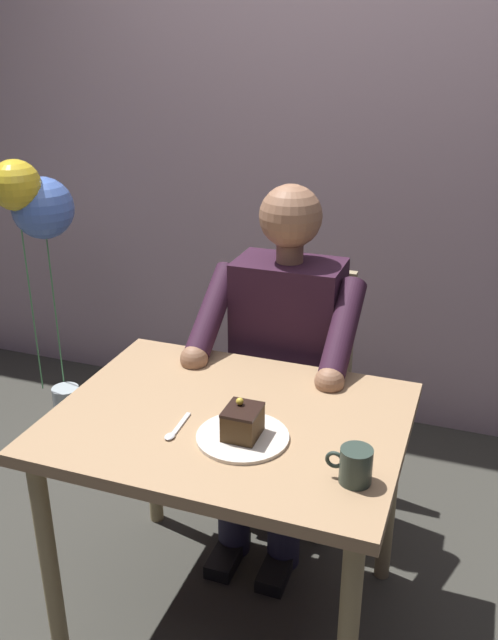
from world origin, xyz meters
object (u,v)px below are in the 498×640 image
at_px(coffee_cup, 355,465).
at_px(dessert_spoon, 175,430).
at_px(dining_table, 229,444).
at_px(chair, 294,379).
at_px(cake_slice, 243,422).
at_px(seated_person, 281,362).
at_px(balloon_display, 38,227).

xyz_separation_m(coffee_cup, dessert_spoon, (0.49, -0.05, -0.04)).
xyz_separation_m(dining_table, chair, (0.00, -0.65, -0.12)).
distance_m(dining_table, dessert_spoon, 0.19).
bearing_deg(dessert_spoon, cake_slice, -170.33).
relative_size(seated_person, cake_slice, 12.07).
height_order(seated_person, cake_slice, seated_person).
bearing_deg(balloon_display, dining_table, 146.59).
xyz_separation_m(chair, dessert_spoon, (0.10, 0.78, 0.22)).
distance_m(seated_person, cake_slice, 0.59).
bearing_deg(cake_slice, dessert_spoon, 9.67).
xyz_separation_m(dining_table, coffee_cup, (-0.39, 0.18, 0.14)).
height_order(chair, coffee_cup, chair).
relative_size(chair, dessert_spoon, 6.25).
height_order(dining_table, chair, chair).
bearing_deg(dining_table, coffee_cup, 155.43).
relative_size(dining_table, balloon_display, 0.78).
xyz_separation_m(dining_table, dessert_spoon, (0.10, 0.12, 0.10)).
bearing_deg(dining_table, seated_person, -90.00).
bearing_deg(cake_slice, balloon_display, -34.86).
distance_m(chair, seated_person, 0.23).
relative_size(dining_table, seated_person, 0.78).
distance_m(seated_person, coffee_cup, 0.77).
bearing_deg(balloon_display, coffee_cup, 148.70).
xyz_separation_m(dining_table, cake_slice, (-0.08, 0.09, 0.14)).
bearing_deg(dessert_spoon, chair, -97.63).
height_order(coffee_cup, balloon_display, balloon_display).
xyz_separation_m(cake_slice, coffee_cup, (-0.31, 0.08, -0.00)).
height_order(dining_table, cake_slice, cake_slice).
bearing_deg(chair, cake_slice, 95.74).
bearing_deg(dining_table, dessert_spoon, 50.08).
height_order(dining_table, balloon_display, balloon_display).
height_order(chair, balloon_display, balloon_display).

